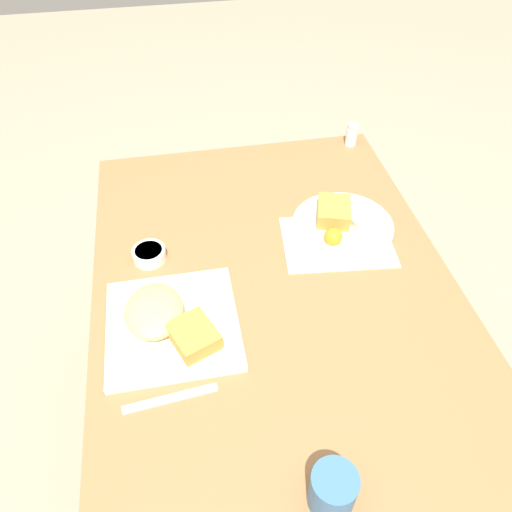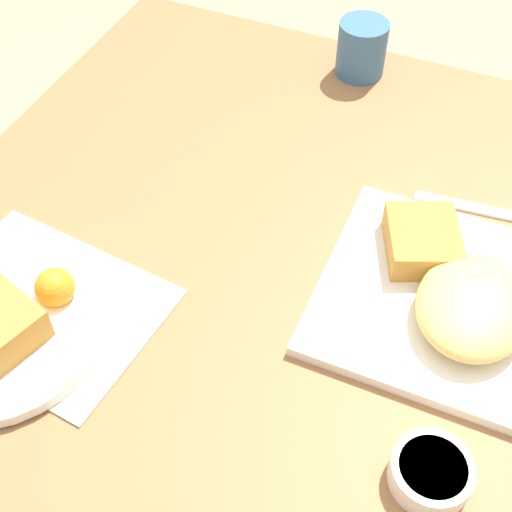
% 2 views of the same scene
% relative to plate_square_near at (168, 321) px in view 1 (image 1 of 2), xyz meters
% --- Properties ---
extents(ground_plane, '(8.00, 8.00, 0.00)m').
position_rel_plate_square_near_xyz_m(ground_plane, '(-0.09, 0.24, -0.74)').
color(ground_plane, gray).
extents(dining_table, '(1.09, 0.80, 0.72)m').
position_rel_plate_square_near_xyz_m(dining_table, '(-0.09, 0.24, -0.10)').
color(dining_table, olive).
rests_on(dining_table, ground_plane).
extents(menu_card, '(0.22, 0.28, 0.00)m').
position_rel_plate_square_near_xyz_m(menu_card, '(-0.18, 0.41, -0.02)').
color(menu_card, beige).
rests_on(menu_card, dining_table).
extents(plate_square_near, '(0.27, 0.27, 0.06)m').
position_rel_plate_square_near_xyz_m(plate_square_near, '(0.00, 0.00, 0.00)').
color(plate_square_near, white).
rests_on(plate_square_near, dining_table).
extents(plate_oval_far, '(0.25, 0.25, 0.05)m').
position_rel_plate_square_near_xyz_m(plate_oval_far, '(-0.23, 0.44, -0.00)').
color(plate_oval_far, white).
rests_on(plate_oval_far, menu_card).
extents(sauce_ramekin, '(0.08, 0.08, 0.03)m').
position_rel_plate_square_near_xyz_m(sauce_ramekin, '(-0.21, -0.03, -0.01)').
color(sauce_ramekin, white).
rests_on(sauce_ramekin, dining_table).
extents(salt_shaker, '(0.03, 0.03, 0.07)m').
position_rel_plate_square_near_xyz_m(salt_shaker, '(-0.59, 0.58, 0.01)').
color(salt_shaker, white).
rests_on(salt_shaker, dining_table).
extents(butter_knife, '(0.03, 0.18, 0.00)m').
position_rel_plate_square_near_xyz_m(butter_knife, '(0.16, -0.01, -0.02)').
color(butter_knife, silver).
rests_on(butter_knife, dining_table).
extents(coffee_mug, '(0.07, 0.07, 0.08)m').
position_rel_plate_square_near_xyz_m(coffee_mug, '(0.38, 0.23, 0.02)').
color(coffee_mug, '#386693').
rests_on(coffee_mug, dining_table).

